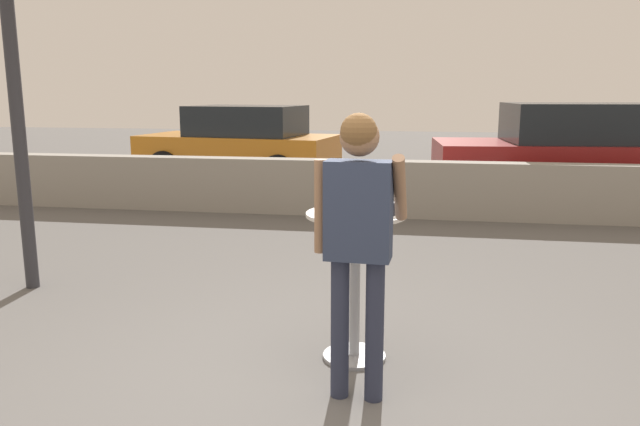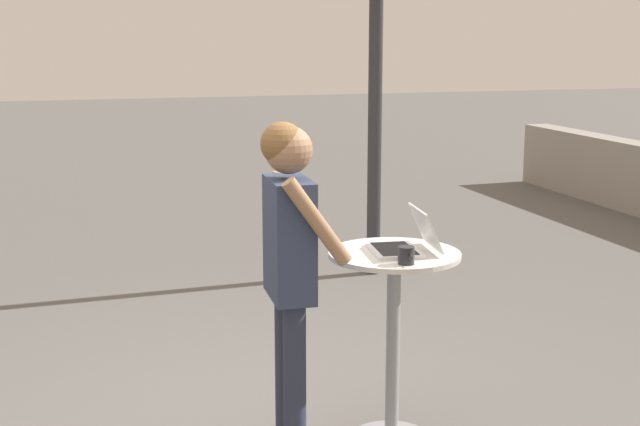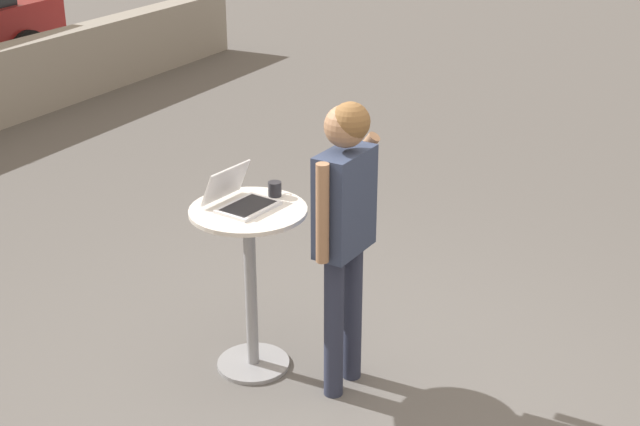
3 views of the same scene
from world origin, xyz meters
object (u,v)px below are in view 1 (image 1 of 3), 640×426
at_px(cafe_table, 355,265).
at_px(coffee_mug, 391,208).
at_px(standing_person, 358,222).
at_px(parked_car_further_down, 241,142).
at_px(laptop, 358,204).
at_px(parked_car_near_street, 569,152).

height_order(cafe_table, coffee_mug, coffee_mug).
height_order(standing_person, parked_car_further_down, standing_person).
relative_size(laptop, standing_person, 0.21).
bearing_deg(standing_person, cafe_table, 97.68).
bearing_deg(parked_car_near_street, coffee_mug, -110.53).
bearing_deg(laptop, cafe_table, -97.20).
distance_m(laptop, coffee_mug, 0.24).
xyz_separation_m(cafe_table, coffee_mug, (0.23, -0.03, 0.40)).
bearing_deg(cafe_table, parked_car_further_down, 111.59).
xyz_separation_m(laptop, parked_car_further_down, (-3.28, 8.23, -0.30)).
bearing_deg(cafe_table, laptop, 82.80).
relative_size(coffee_mug, parked_car_further_down, 0.03).
relative_size(parked_car_near_street, parked_car_further_down, 1.05).
xyz_separation_m(laptop, parked_car_near_street, (2.75, 6.66, -0.25)).
distance_m(coffee_mug, parked_car_further_down, 9.03).
height_order(coffee_mug, parked_car_further_down, parked_car_further_down).
relative_size(coffee_mug, parked_car_near_street, 0.03).
relative_size(cafe_table, laptop, 2.82).
bearing_deg(standing_person, laptop, 96.35).
height_order(laptop, coffee_mug, laptop).
distance_m(standing_person, parked_car_near_street, 7.76).
xyz_separation_m(cafe_table, standing_person, (0.08, -0.56, 0.42)).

